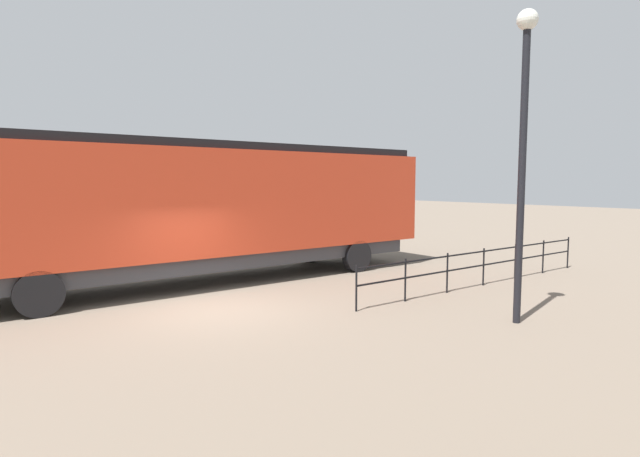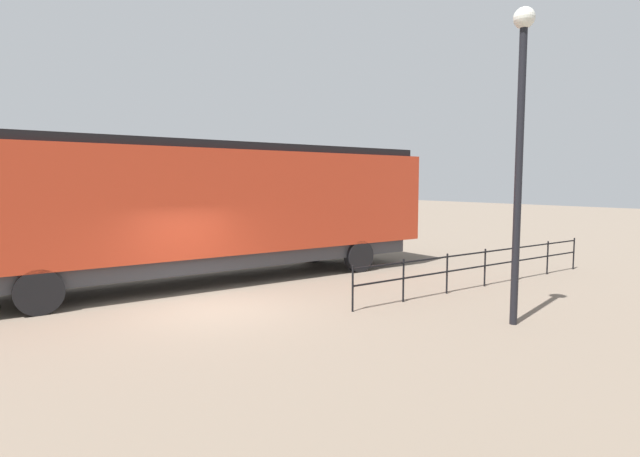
{
  "view_description": "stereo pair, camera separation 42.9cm",
  "coord_description": "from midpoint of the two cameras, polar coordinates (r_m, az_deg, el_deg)",
  "views": [
    {
      "loc": [
        11.09,
        -5.2,
        3.12
      ],
      "look_at": [
        -0.93,
        3.9,
        1.73
      ],
      "focal_mm": 28.19,
      "sensor_mm": 36.0,
      "label": 1
    },
    {
      "loc": [
        11.35,
        -4.86,
        3.12
      ],
      "look_at": [
        -0.93,
        3.9,
        1.73
      ],
      "focal_mm": 28.19,
      "sensor_mm": 36.0,
      "label": 2
    }
  ],
  "objects": [
    {
      "name": "lamp_post",
      "position": [
        11.78,
        22.79,
        10.97
      ],
      "size": [
        0.45,
        0.45,
        6.76
      ],
      "color": "black",
      "rests_on": "ground_plane"
    },
    {
      "name": "platform_fence",
      "position": [
        15.9,
        18.97,
        -3.64
      ],
      "size": [
        0.05,
        10.26,
        1.13
      ],
      "color": "black",
      "rests_on": "ground_plane"
    },
    {
      "name": "locomotive",
      "position": [
        16.15,
        -9.92,
        2.65
      ],
      "size": [
        3.07,
        15.31,
        4.3
      ],
      "color": "red",
      "rests_on": "ground_plane"
    },
    {
      "name": "ground_plane",
      "position": [
        12.68,
        -11.13,
        -9.06
      ],
      "size": [
        120.0,
        120.0,
        0.0
      ],
      "primitive_type": "plane",
      "color": "#756656"
    }
  ]
}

